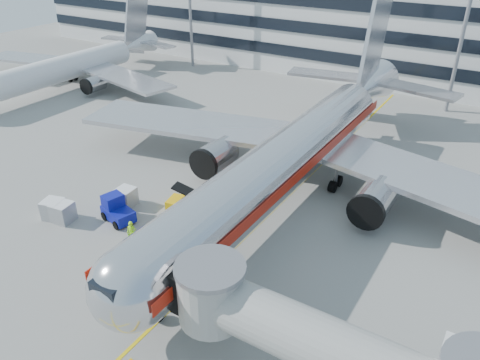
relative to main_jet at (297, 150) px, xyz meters
The scene contains 12 objects.
ground 12.46m from the main_jet, 90.00° to the right, with size 180.00×180.00×0.00m, color gray.
lead_in_line 4.57m from the main_jet, 90.00° to the right, with size 0.25×70.00×0.01m, color yellow.
main_jet is the anchor object (origin of this frame).
jet_bridge 23.18m from the main_jet, 58.30° to the right, with size 17.80×4.50×7.00m.
terminal 46.36m from the main_jet, 90.00° to the left, with size 150.00×24.25×15.60m.
second_jet 45.04m from the main_jet, 165.76° to the left, with size 38.21×36.52×12.04m.
belt_loader 10.64m from the main_jet, 124.72° to the right, with size 5.35×2.78×2.50m.
baggage_tug 16.92m from the main_jet, 130.15° to the right, with size 3.36×2.55×2.27m.
cargo_container_left 21.31m from the main_jet, 133.54° to the right, with size 1.81×1.81×1.71m.
cargo_container_right 16.12m from the main_jet, 138.27° to the right, with size 1.66×1.66×1.67m.
cargo_container_front 22.13m from the main_jet, 135.34° to the right, with size 2.02×2.02×1.73m.
ramp_worker 16.55m from the main_jet, 116.29° to the right, with size 0.74×0.49×2.04m, color #97F419.
Camera 1 is at (16.11, -24.01, 22.54)m, focal length 35.00 mm.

